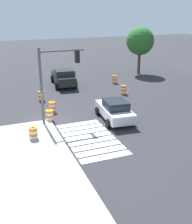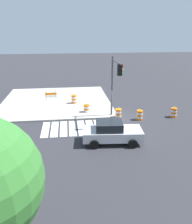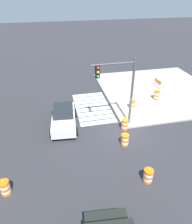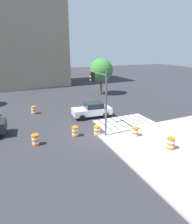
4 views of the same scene
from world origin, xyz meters
name	(u,v)px [view 3 (image 3 of 4)]	position (x,y,z in m)	size (l,w,h in m)	color
ground_plane	(124,129)	(0.00, 0.00, 0.00)	(120.00, 120.00, 0.00)	#2D2D33
sidewalk_corner	(158,90)	(6.00, -6.00, 0.07)	(12.00, 12.00, 0.15)	#ADA89E
crosswalk_stripes	(93,107)	(4.00, 1.80, 0.01)	(5.85, 3.20, 0.02)	silver
sports_car	(64,117)	(1.60, 4.70, 0.81)	(4.45, 2.43, 1.63)	silver
traffic_barrel_near_corner	(148,176)	(-5.21, 0.34, 0.45)	(0.56, 0.56, 1.02)	orange
traffic_barrel_median_near	(125,140)	(-1.80, 0.60, 0.45)	(0.56, 0.56, 1.02)	orange
traffic_barrel_median_far	(5,188)	(-4.30, 8.44, 0.45)	(0.56, 0.56, 1.02)	orange
traffic_barrel_far_curb	(125,124)	(0.05, -0.03, 0.45)	(0.56, 0.56, 1.02)	orange
traffic_barrel_lane_center	(132,105)	(2.88, -1.74, 0.45)	(0.56, 0.56, 1.02)	orange
traffic_barrel_on_sidewalk	(157,95)	(4.00, -4.75, 0.60)	(0.56, 0.56, 1.02)	orange
construction_barricade	(159,82)	(6.59, -6.32, 0.72)	(1.30, 0.85, 1.00)	silver
traffic_light_pole	(118,83)	(0.57, 0.54, 3.91)	(0.47, 3.29, 5.50)	#4C4C51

